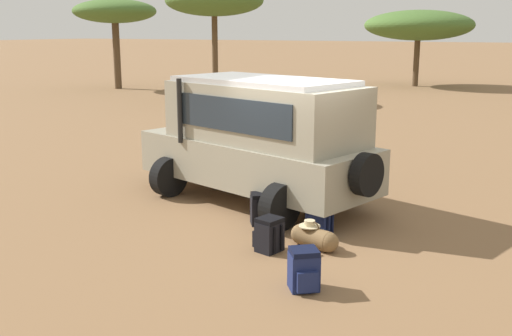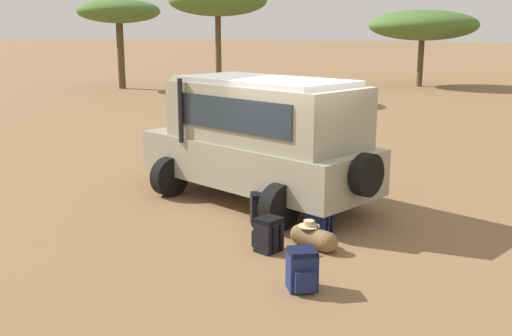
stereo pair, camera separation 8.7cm
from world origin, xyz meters
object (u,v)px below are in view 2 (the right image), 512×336
(acacia_tree_centre_back, at_px, (423,25))
(acacia_tree_left_mid, at_px, (218,1))
(backpack_cluster_center, at_px, (268,235))
(acacia_tree_far_left, at_px, (119,12))
(backpack_outermost, at_px, (320,217))
(backpack_beside_front_wheel, at_px, (261,209))
(duffel_bag_low_black_case, at_px, (314,238))
(safari_vehicle, at_px, (260,137))
(backpack_near_rear_wheel, at_px, (302,270))

(acacia_tree_centre_back, bearing_deg, acacia_tree_left_mid, -119.00)
(backpack_cluster_center, relative_size, acacia_tree_far_left, 0.11)
(backpack_outermost, bearing_deg, backpack_cluster_center, -110.18)
(backpack_beside_front_wheel, xyz_separation_m, backpack_cluster_center, (0.73, -1.10, -0.01))
(backpack_cluster_center, xyz_separation_m, acacia_tree_centre_back, (-4.91, 28.60, 3.30))
(duffel_bag_low_black_case, bearing_deg, acacia_tree_left_mid, 126.69)
(acacia_tree_far_left, bearing_deg, backpack_beside_front_wheel, -43.38)
(backpack_cluster_center, height_order, backpack_outermost, backpack_outermost)
(acacia_tree_far_left, bearing_deg, acacia_tree_centre_back, 33.49)
(backpack_outermost, height_order, duffel_bag_low_black_case, backpack_outermost)
(acacia_tree_centre_back, bearing_deg, backpack_outermost, -79.08)
(safari_vehicle, distance_m, backpack_beside_front_wheel, 1.73)
(backpack_beside_front_wheel, distance_m, acacia_tree_centre_back, 28.01)
(safari_vehicle, xyz_separation_m, acacia_tree_far_left, (-18.15, 16.59, 2.99))
(duffel_bag_low_black_case, xyz_separation_m, acacia_tree_centre_back, (-5.47, 28.15, 3.39))
(backpack_beside_front_wheel, height_order, acacia_tree_centre_back, acacia_tree_centre_back)
(backpack_beside_front_wheel, bearing_deg, backpack_cluster_center, -56.48)
(backpack_outermost, distance_m, duffel_bag_low_black_case, 0.67)
(backpack_cluster_center, bearing_deg, acacia_tree_left_mid, 124.65)
(backpack_beside_front_wheel, xyz_separation_m, backpack_outermost, (1.13, -0.01, 0.04))
(backpack_cluster_center, relative_size, acacia_tree_left_mid, 0.10)
(acacia_tree_left_mid, distance_m, acacia_tree_centre_back, 13.69)
(backpack_beside_front_wheel, bearing_deg, acacia_tree_left_mid, 124.73)
(backpack_near_rear_wheel, relative_size, acacia_tree_left_mid, 0.10)
(duffel_bag_low_black_case, bearing_deg, acacia_tree_centre_back, 100.99)
(backpack_beside_front_wheel, bearing_deg, backpack_near_rear_wheel, -50.11)
(acacia_tree_far_left, xyz_separation_m, acacia_tree_centre_back, (14.66, 9.70, -0.72))
(duffel_bag_low_black_case, distance_m, acacia_tree_centre_back, 28.87)
(backpack_cluster_center, xyz_separation_m, acacia_tree_far_left, (-19.57, 18.90, 4.02))
(duffel_bag_low_black_case, height_order, acacia_tree_left_mid, acacia_tree_left_mid)
(backpack_near_rear_wheel, bearing_deg, backpack_beside_front_wheel, 129.89)
(backpack_beside_front_wheel, xyz_separation_m, acacia_tree_centre_back, (-4.18, 27.50, 3.29))
(safari_vehicle, height_order, duffel_bag_low_black_case, safari_vehicle)
(backpack_near_rear_wheel, xyz_separation_m, acacia_tree_far_left, (-20.62, 19.93, 4.01))
(backpack_beside_front_wheel, xyz_separation_m, duffel_bag_low_black_case, (1.29, -0.64, -0.10))
(backpack_cluster_center, xyz_separation_m, backpack_near_rear_wheel, (1.05, -1.03, 0.01))
(duffel_bag_low_black_case, bearing_deg, backpack_near_rear_wheel, -71.76)
(safari_vehicle, relative_size, backpack_near_rear_wheel, 9.85)
(backpack_outermost, distance_m, acacia_tree_left_mid, 20.09)
(safari_vehicle, relative_size, backpack_beside_front_wheel, 9.78)
(backpack_near_rear_wheel, height_order, acacia_tree_centre_back, acacia_tree_centre_back)
(safari_vehicle, relative_size, acacia_tree_centre_back, 0.86)
(safari_vehicle, bearing_deg, acacia_tree_far_left, 137.58)
(backpack_cluster_center, distance_m, acacia_tree_far_left, 27.50)
(backpack_cluster_center, height_order, backpack_near_rear_wheel, backpack_near_rear_wheel)
(backpack_cluster_center, xyz_separation_m, duffel_bag_low_black_case, (0.56, 0.46, -0.09))
(backpack_beside_front_wheel, relative_size, backpack_cluster_center, 1.04)
(safari_vehicle, distance_m, acacia_tree_left_mid, 17.87)
(safari_vehicle, bearing_deg, duffel_bag_low_black_case, -43.24)
(backpack_outermost, relative_size, duffel_bag_low_black_case, 0.76)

